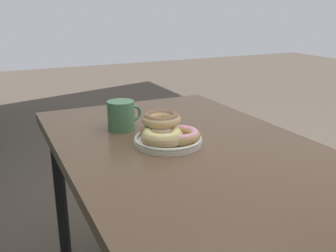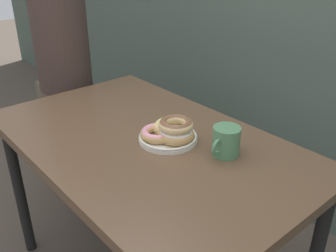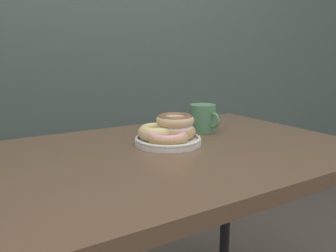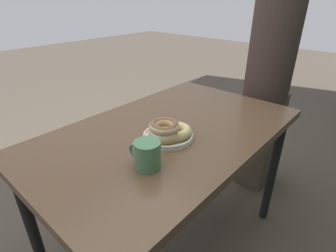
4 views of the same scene
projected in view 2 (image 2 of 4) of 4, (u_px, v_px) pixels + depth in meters
dining_table at (146, 156)px, 1.45m from camera, size 1.28×0.78×0.77m
donut_plate at (170, 131)px, 1.38m from camera, size 0.24×0.22×0.09m
coffee_mug at (226, 141)px, 1.28m from camera, size 0.10×0.13×0.10m
person_figure at (64, 75)px, 2.06m from camera, size 0.39×0.29×1.51m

